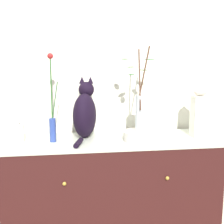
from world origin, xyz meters
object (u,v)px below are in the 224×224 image
jar_lidded_porcelain (199,113)px  vase_slim_green (52,117)px  sideboard (112,204)px  vase_glass_clear (141,110)px  bowl_porcelain (141,136)px  candle_pillar (20,133)px  cat_sitting (85,113)px

jar_lidded_porcelain → vase_slim_green: bearing=179.6°
sideboard → vase_glass_clear: (0.18, -0.05, 0.66)m
vase_slim_green → bowl_porcelain: bearing=-4.0°
vase_slim_green → candle_pillar: size_ratio=4.51×
jar_lidded_porcelain → candle_pillar: (-1.17, 0.04, -0.11)m
sideboard → vase_slim_green: 0.73m
sideboard → candle_pillar: 0.78m
cat_sitting → jar_lidded_porcelain: 0.76m
cat_sitting → vase_slim_green: size_ratio=0.72×
candle_pillar → jar_lidded_porcelain: bearing=-1.9°
jar_lidded_porcelain → cat_sitting: bearing=173.1°
vase_glass_clear → candle_pillar: size_ratio=4.40×
cat_sitting → candle_pillar: cat_sitting is taller
sideboard → cat_sitting: size_ratio=3.55×
vase_slim_green → candle_pillar: (-0.21, 0.03, -0.11)m
bowl_porcelain → vase_glass_clear: vase_glass_clear is taller
cat_sitting → sideboard: bearing=-22.1°
vase_slim_green → jar_lidded_porcelain: vase_slim_green is taller
bowl_porcelain → jar_lidded_porcelain: jar_lidded_porcelain is taller
jar_lidded_porcelain → candle_pillar: 1.18m
vase_slim_green → vase_glass_clear: (0.56, -0.04, 0.03)m
bowl_porcelain → jar_lidded_porcelain: size_ratio=0.66×
vase_slim_green → bowl_porcelain: size_ratio=2.39×
candle_pillar → sideboard: bearing=-1.6°
cat_sitting → vase_glass_clear: 0.38m
sideboard → cat_sitting: cat_sitting is taller
sideboard → bowl_porcelain: 0.53m
sideboard → vase_slim_green: vase_slim_green is taller
bowl_porcelain → vase_slim_green: bearing=176.0°
sideboard → jar_lidded_porcelain: (0.58, -0.02, 0.62)m
sideboard → cat_sitting: bearing=157.9°
sideboard → vase_glass_clear: size_ratio=2.62×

